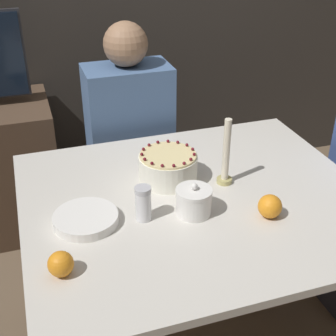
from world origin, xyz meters
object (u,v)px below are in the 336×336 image
at_px(cake, 168,167).
at_px(sugar_bowl, 194,201).
at_px(sugar_shaker, 143,203).
at_px(candle, 226,158).
at_px(person_man_blue_shirt, 131,158).

relative_size(cake, sugar_bowl, 1.79).
bearing_deg(cake, sugar_shaker, -125.91).
bearing_deg(cake, sugar_bowl, -86.67).
distance_m(candle, person_man_blue_shirt, 0.76).
distance_m(cake, candle, 0.22).
bearing_deg(sugar_shaker, person_man_blue_shirt, 79.54).
bearing_deg(sugar_shaker, cake, 54.09).
xyz_separation_m(sugar_bowl, sugar_shaker, (-0.17, 0.02, 0.01)).
xyz_separation_m(cake, sugar_bowl, (0.01, -0.24, -0.01)).
bearing_deg(sugar_bowl, cake, 93.33).
xyz_separation_m(sugar_shaker, candle, (0.35, 0.13, 0.04)).
relative_size(sugar_bowl, person_man_blue_shirt, 0.10).
bearing_deg(person_man_blue_shirt, cake, 90.85).
distance_m(cake, person_man_blue_shirt, 0.64).
height_order(sugar_bowl, person_man_blue_shirt, person_man_blue_shirt).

